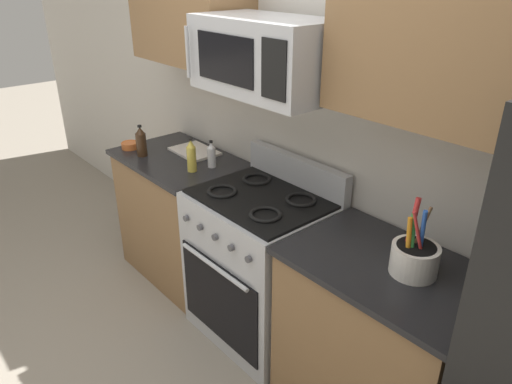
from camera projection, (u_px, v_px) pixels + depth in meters
ground_plane at (166, 384)px, 2.64m from camera, size 16.00×16.00×0.00m
wall_back at (311, 118)px, 2.70m from camera, size 8.00×0.10×2.60m
counter_left at (182, 216)px, 3.42m from camera, size 0.91×0.62×0.91m
range_oven at (261, 265)px, 2.84m from camera, size 0.76×0.66×1.09m
counter_right at (377, 344)px, 2.27m from camera, size 0.90×0.62×0.91m
microwave at (266, 56)px, 2.33m from camera, size 0.76×0.44×0.36m
upper_cabinets_left at (189, 8)px, 2.92m from camera, size 0.90×0.34×0.65m
upper_cabinets_right at (445, 38)px, 1.77m from camera, size 0.89×0.34×0.65m
utensil_crock at (414, 257)px, 1.99m from camera, size 0.20×0.20×0.33m
cutting_board at (195, 151)px, 3.31m from camera, size 0.34×0.24×0.02m
bottle_oil at (191, 156)px, 2.97m from camera, size 0.06×0.06×0.22m
bottle_soy at (141, 142)px, 3.21m from camera, size 0.07×0.07×0.21m
bottle_vinegar at (211, 155)px, 3.04m from camera, size 0.05×0.05×0.18m
prep_bowl at (130, 145)px, 3.37m from camera, size 0.12×0.12×0.05m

